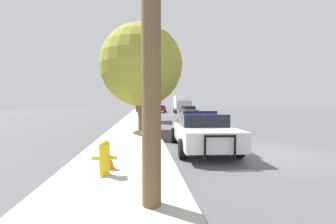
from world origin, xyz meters
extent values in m
plane|color=#4F4F54|center=(0.00, 0.00, 0.00)|extent=(110.00, 110.00, 0.00)
cube|color=#BCB7AD|center=(-5.10, 0.00, 0.07)|extent=(3.00, 110.00, 0.13)
cube|color=white|center=(-2.20, 1.07, 0.64)|extent=(2.16, 4.98, 0.63)
cube|color=black|center=(-2.19, 1.31, 1.18)|extent=(1.77, 2.62, 0.45)
cylinder|color=black|center=(-1.35, -0.49, 0.33)|extent=(0.27, 0.67, 0.66)
cylinder|color=black|center=(-3.21, -0.39, 0.33)|extent=(0.27, 0.67, 0.66)
cylinder|color=black|center=(-1.19, 2.53, 0.33)|extent=(0.27, 0.67, 0.66)
cylinder|color=black|center=(-3.05, 2.63, 0.33)|extent=(0.27, 0.67, 0.66)
cylinder|color=black|center=(-1.90, -1.51, 0.55)|extent=(0.07, 0.07, 0.74)
cylinder|color=black|center=(-2.76, -1.47, 0.55)|extent=(0.07, 0.07, 0.74)
cylinder|color=black|center=(-2.33, -1.49, 0.89)|extent=(0.91, 0.12, 0.07)
cube|color=navy|center=(-2.19, 1.31, 1.45)|extent=(1.38, 0.27, 0.09)
cube|color=navy|center=(-1.24, 1.02, 0.67)|extent=(0.19, 3.52, 0.18)
cylinder|color=gold|center=(-5.40, -2.20, 0.46)|extent=(0.24, 0.24, 0.67)
sphere|color=gold|center=(-5.40, -2.20, 0.83)|extent=(0.25, 0.25, 0.25)
cylinder|color=gold|center=(-5.61, -2.20, 0.53)|extent=(0.17, 0.10, 0.10)
cylinder|color=gold|center=(-5.19, -2.20, 0.53)|extent=(0.17, 0.10, 0.10)
cylinder|color=#424247|center=(-5.06, 21.48, 2.42)|extent=(0.16, 0.16, 4.59)
cylinder|color=#424247|center=(-3.26, 21.48, 4.57)|extent=(3.60, 0.11, 0.11)
cube|color=black|center=(-1.46, 21.48, 4.12)|extent=(0.30, 0.24, 0.90)
sphere|color=red|center=(-1.46, 21.35, 4.42)|extent=(0.20, 0.20, 0.20)
sphere|color=orange|center=(-1.46, 21.35, 4.12)|extent=(0.20, 0.20, 0.20)
sphere|color=green|center=(-1.46, 21.35, 3.82)|extent=(0.20, 0.20, 0.20)
cube|color=#474C51|center=(1.62, 21.85, 0.65)|extent=(1.69, 4.43, 0.64)
cube|color=black|center=(1.62, 22.08, 1.17)|extent=(1.45, 2.31, 0.40)
cylinder|color=black|center=(2.45, 20.48, 0.33)|extent=(0.24, 0.65, 0.65)
cylinder|color=black|center=(0.80, 20.48, 0.33)|extent=(0.24, 0.65, 0.65)
cylinder|color=black|center=(2.45, 23.23, 0.33)|extent=(0.24, 0.65, 0.65)
cylinder|color=black|center=(0.80, 23.23, 0.33)|extent=(0.24, 0.65, 0.65)
cube|color=maroon|center=(-1.05, 35.20, 0.63)|extent=(1.90, 4.62, 0.59)
cube|color=black|center=(-1.06, 34.97, 1.11)|extent=(1.57, 2.43, 0.38)
cylinder|color=black|center=(-1.84, 36.65, 0.33)|extent=(0.27, 0.67, 0.67)
cylinder|color=black|center=(-0.15, 36.58, 0.33)|extent=(0.27, 0.67, 0.67)
cylinder|color=black|center=(-1.95, 33.82, 0.33)|extent=(0.27, 0.67, 0.67)
cylinder|color=black|center=(-0.26, 33.76, 0.33)|extent=(0.27, 0.67, 0.67)
cube|color=#B7B7BC|center=(2.08, 28.01, 1.26)|extent=(2.57, 2.12, 1.60)
cube|color=white|center=(2.33, 31.49, 1.75)|extent=(2.78, 5.18, 2.57)
cylinder|color=black|center=(3.29, 28.12, 0.46)|extent=(0.34, 0.94, 0.93)
cylinder|color=black|center=(0.90, 28.28, 0.46)|extent=(0.34, 0.94, 0.93)
cylinder|color=black|center=(3.58, 32.35, 0.46)|extent=(0.34, 0.94, 0.93)
cylinder|color=black|center=(1.20, 32.51, 0.46)|extent=(0.34, 0.94, 0.93)
cylinder|color=brown|center=(-4.55, 6.63, 1.44)|extent=(0.44, 0.44, 2.62)
sphere|color=#999933|center=(-4.55, 6.63, 4.16)|extent=(5.11, 5.11, 5.11)
cylinder|color=brown|center=(-5.57, 33.34, 1.64)|extent=(0.35, 0.35, 3.01)
sphere|color=#999933|center=(-5.57, 33.34, 4.32)|extent=(4.26, 4.26, 4.26)
cylinder|color=brown|center=(-4.26, 15.13, 2.11)|extent=(0.33, 0.33, 3.97)
sphere|color=#4C8E38|center=(-4.26, 15.13, 5.36)|extent=(4.58, 4.58, 4.58)
cone|color=orange|center=(-5.43, -1.66, 0.44)|extent=(0.38, 0.38, 0.61)
cylinder|color=white|center=(-5.43, -1.66, 0.47)|extent=(0.21, 0.21, 0.09)
camera|label=1|loc=(-4.50, -7.56, 1.84)|focal=24.00mm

